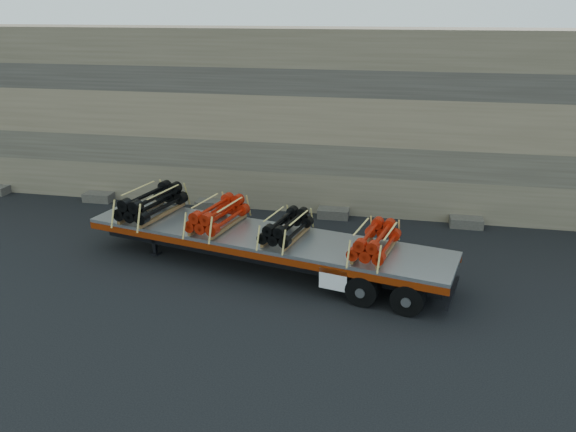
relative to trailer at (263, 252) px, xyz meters
name	(u,v)px	position (x,y,z in m)	size (l,w,h in m)	color
ground	(253,263)	(-0.40, 0.29, -0.58)	(120.00, 120.00, 0.00)	black
rock_wall	(292,118)	(-0.40, 6.79, 2.92)	(44.00, 3.00, 7.00)	#7A6B54
trailer	(263,252)	(0.00, 0.00, 0.00)	(11.65, 2.24, 1.17)	#AAACB2
bundle_front	(152,203)	(-4.02, 0.88, 1.02)	(1.22, 2.45, 0.87)	black
bundle_midfront	(218,215)	(-1.54, 0.34, 0.98)	(1.11, 2.22, 0.79)	#AD1C09
bundle_midrear	(286,228)	(0.77, -0.17, 0.93)	(0.99, 1.99, 0.70)	black
bundle_rear	(375,242)	(3.45, -0.76, 0.95)	(1.03, 2.06, 0.73)	#AD1C09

